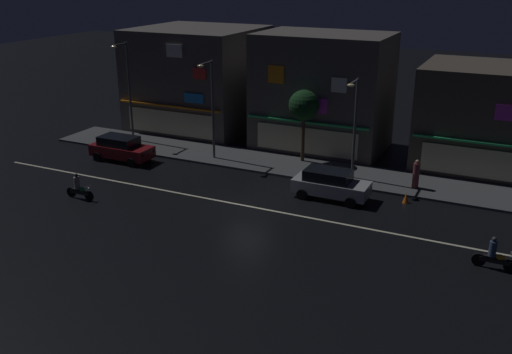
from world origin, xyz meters
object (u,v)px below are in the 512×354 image
(traffic_cone, at_px, (406,198))
(streetlamp_mid, at_px, (211,102))
(motorcycle_opposite_lane, at_px, (79,188))
(parked_car_trailing, at_px, (121,148))
(parked_car_near_kerb, at_px, (330,184))
(streetlamp_east, at_px, (354,120))
(streetlamp_west, at_px, (127,84))
(motorcycle_lead, at_px, (494,256))
(pedestrian_on_sidewalk, at_px, (416,175))

(traffic_cone, bearing_deg, streetlamp_mid, 172.15)
(motorcycle_opposite_lane, bearing_deg, parked_car_trailing, -66.60)
(parked_car_near_kerb, distance_m, motorcycle_opposite_lane, 14.30)
(parked_car_near_kerb, distance_m, parked_car_trailing, 15.04)
(streetlamp_mid, height_order, streetlamp_east, streetlamp_mid)
(streetlamp_east, height_order, traffic_cone, streetlamp_east)
(parked_car_near_kerb, xyz_separation_m, traffic_cone, (4.08, 1.15, -0.59))
(streetlamp_west, bearing_deg, traffic_cone, -8.21)
(parked_car_near_kerb, bearing_deg, traffic_cone, 15.74)
(motorcycle_lead, bearing_deg, streetlamp_west, -24.39)
(motorcycle_lead, height_order, motorcycle_opposite_lane, same)
(parked_car_near_kerb, bearing_deg, streetlamp_east, 84.98)
(streetlamp_west, height_order, traffic_cone, streetlamp_west)
(streetlamp_west, relative_size, streetlamp_east, 1.17)
(parked_car_trailing, distance_m, traffic_cone, 19.14)
(streetlamp_east, bearing_deg, parked_car_near_kerb, -95.02)
(motorcycle_lead, bearing_deg, motorcycle_opposite_lane, -1.53)
(streetlamp_mid, xyz_separation_m, motorcycle_lead, (18.48, -7.75, -3.46))
(streetlamp_east, relative_size, pedestrian_on_sidewalk, 3.56)
(streetlamp_west, height_order, motorcycle_opposite_lane, streetlamp_west)
(traffic_cone, bearing_deg, streetlamp_west, 171.79)
(motorcycle_opposite_lane, bearing_deg, streetlamp_west, -62.67)
(streetlamp_mid, height_order, parked_car_trailing, streetlamp_mid)
(streetlamp_west, distance_m, parked_car_near_kerb, 17.98)
(streetlamp_west, relative_size, motorcycle_lead, 3.82)
(streetlamp_west, xyz_separation_m, motorcycle_opposite_lane, (4.26, -10.48, -3.78))
(streetlamp_west, distance_m, parked_car_trailing, 5.62)
(parked_car_near_kerb, distance_m, motorcycle_lead, 10.23)
(streetlamp_east, relative_size, motorcycle_lead, 3.26)
(streetlamp_east, height_order, motorcycle_opposite_lane, streetlamp_east)
(streetlamp_east, height_order, pedestrian_on_sidewalk, streetlamp_east)
(streetlamp_west, relative_size, motorcycle_opposite_lane, 3.82)
(streetlamp_mid, distance_m, pedestrian_on_sidewalk, 13.93)
(streetlamp_east, xyz_separation_m, parked_car_near_kerb, (-0.28, -3.21, -2.99))
(pedestrian_on_sidewalk, relative_size, motorcycle_opposite_lane, 0.92)
(motorcycle_opposite_lane, distance_m, traffic_cone, 18.49)
(parked_car_trailing, bearing_deg, traffic_cone, -177.66)
(pedestrian_on_sidewalk, relative_size, parked_car_trailing, 0.40)
(traffic_cone, bearing_deg, streetlamp_east, 151.50)
(streetlamp_west, bearing_deg, streetlamp_mid, -8.82)
(parked_car_trailing, bearing_deg, parked_car_near_kerb, 178.59)
(parked_car_near_kerb, xyz_separation_m, motorcycle_opposite_lane, (-12.85, -6.27, -0.24))
(streetlamp_mid, bearing_deg, streetlamp_west, 171.18)
(streetlamp_west, xyz_separation_m, parked_car_near_kerb, (17.11, -4.21, -3.55))
(streetlamp_mid, relative_size, streetlamp_east, 1.07)
(pedestrian_on_sidewalk, xyz_separation_m, parked_car_near_kerb, (-4.15, -3.38, -0.07))
(streetlamp_east, relative_size, traffic_cone, 11.28)
(streetlamp_east, bearing_deg, pedestrian_on_sidewalk, 2.45)
(motorcycle_lead, bearing_deg, parked_car_trailing, -17.49)
(pedestrian_on_sidewalk, distance_m, parked_car_near_kerb, 5.36)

